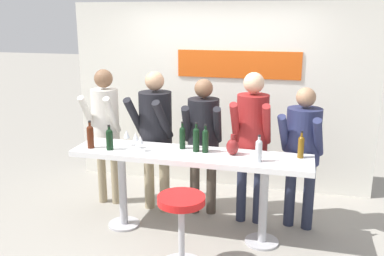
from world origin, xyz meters
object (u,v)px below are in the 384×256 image
Objects in this scene: person_left at (155,127)px; person_center at (252,132)px; wine_bottle_1 at (301,146)px; tasting_table at (190,166)px; wine_bottle_4 at (205,140)px; wine_bottle_6 at (182,137)px; decorative_vase at (232,147)px; wine_glass_2 at (140,140)px; wine_glass_0 at (136,137)px; wine_bottle_3 at (259,149)px; person_far_left at (105,122)px; wine_glass_1 at (127,135)px; person_center_left at (203,133)px; wine_bottle_5 at (90,136)px; bar_stool at (181,220)px; wine_bottle_0 at (109,138)px; person_center_right at (303,144)px; wine_bottle_2 at (196,138)px.

person_center is (1.15, -0.04, 0.03)m from person_left.
wine_bottle_1 is at bearing -31.45° from person_center.
tasting_table is 8.29× the size of wine_bottle_4.
wine_bottle_6 is 0.57m from decorative_vase.
decorative_vase is at bearing 7.83° from wine_glass_2.
wine_bottle_3 is at bearing -4.64° from wine_glass_0.
person_far_left is 7.83× the size of decorative_vase.
wine_bottle_6 is at bearing 3.74° from wine_glass_1.
person_center_left is 5.37× the size of wine_bottle_4.
person_center is 5.76× the size of wine_bottle_5.
wine_glass_0 is (-1.21, -0.44, -0.03)m from person_center.
bar_stool is at bearing -43.80° from wine_glass_0.
wine_glass_1 is at bearing 59.21° from wine_bottle_0.
person_center_left is 5.41× the size of wine_bottle_5.
person_center_left is 0.90m from wine_glass_1.
wine_glass_2 is (-1.12, -0.53, -0.03)m from person_center.
tasting_table is 0.33m from wine_bottle_6.
bar_stool is 1.62m from person_center_right.
person_far_left is at bearing 164.14° from decorative_vase.
wine_bottle_2 reaches higher than wine_bottle_6.
wine_bottle_4 is at bearing 164.82° from wine_bottle_3.
person_center_left is 5.88× the size of wine_bottle_1.
wine_bottle_3 is 0.91× the size of wine_bottle_6.
wine_bottle_6 reaches higher than wine_bottle_3.
wine_glass_1 is at bearing 178.52° from decorative_vase.
decorative_vase is at bearing 152.60° from wine_bottle_3.
wine_bottle_3 is at bearing -14.61° from wine_bottle_6.
wine_bottle_2 is 1.81× the size of wine_glass_2.
wine_bottle_2 reaches higher than wine_glass_1.
person_center_left is 9.31× the size of wine_glass_0.
person_left reaches higher than wine_bottle_6.
bar_stool is at bearing -74.99° from wine_bottle_6.
wine_bottle_3 is at bearing -0.71° from wine_glass_2.
wine_bottle_5 is at bearing -179.78° from wine_bottle_3.
tasting_table is at bearing -173.40° from decorative_vase.
wine_bottle_6 is at bearing 160.44° from wine_bottle_2.
bar_stool is 1.44m from person_left.
wine_bottle_6 reaches higher than decorative_vase.
wine_bottle_6 is 0.45m from wine_glass_2.
wine_bottle_5 is 1.72× the size of wine_glass_1.
person_left is at bearing 119.41° from bar_stool.
wine_bottle_6 is (0.75, 0.23, 0.01)m from wine_bottle_0.
person_center_left is 1.29m from wine_bottle_5.
wine_glass_2 is at bearing 4.93° from wine_bottle_0.
person_center_left reaches higher than wine_glass_1.
person_center_left reaches higher than wine_bottle_5.
person_center_left is 1.10m from wine_bottle_0.
wine_bottle_0 is at bearing -172.92° from decorative_vase.
wine_bottle_5 reaches higher than wine_bottle_3.
bar_stool is 0.96m from decorative_vase.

